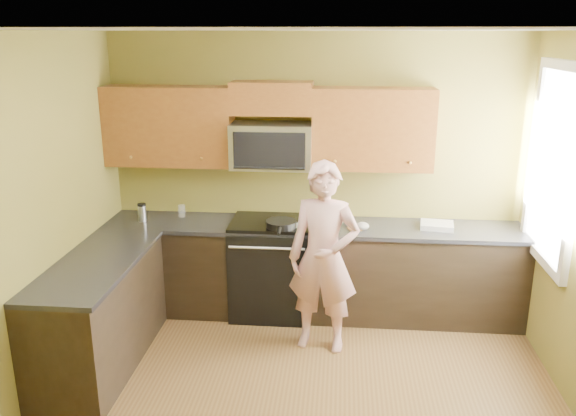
# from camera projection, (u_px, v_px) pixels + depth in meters

# --- Properties ---
(ceiling) EXTENTS (4.00, 4.00, 0.00)m
(ceiling) POSITION_uv_depth(u_px,v_px,m) (301.00, 30.00, 3.44)
(ceiling) COLOR white
(ceiling) RESTS_ON ground
(wall_back) EXTENTS (4.00, 0.00, 4.00)m
(wall_back) POSITION_uv_depth(u_px,v_px,m) (315.00, 174.00, 5.74)
(wall_back) COLOR olive
(wall_back) RESTS_ON ground
(wall_left) EXTENTS (0.00, 4.00, 4.00)m
(wall_left) POSITION_uv_depth(u_px,v_px,m) (11.00, 235.00, 4.01)
(wall_left) COLOR olive
(wall_left) RESTS_ON ground
(cabinet_back_run) EXTENTS (4.00, 0.60, 0.88)m
(cabinet_back_run) POSITION_uv_depth(u_px,v_px,m) (312.00, 271.00, 5.72)
(cabinet_back_run) COLOR black
(cabinet_back_run) RESTS_ON floor
(cabinet_left_run) EXTENTS (0.60, 1.60, 0.88)m
(cabinet_left_run) POSITION_uv_depth(u_px,v_px,m) (100.00, 315.00, 4.82)
(cabinet_left_run) COLOR black
(cabinet_left_run) RESTS_ON floor
(countertop_back) EXTENTS (4.00, 0.62, 0.04)m
(countertop_back) POSITION_uv_depth(u_px,v_px,m) (313.00, 227.00, 5.57)
(countertop_back) COLOR black
(countertop_back) RESTS_ON cabinet_back_run
(countertop_left) EXTENTS (0.62, 1.60, 0.04)m
(countertop_left) POSITION_uv_depth(u_px,v_px,m) (96.00, 264.00, 4.69)
(countertop_left) COLOR black
(countertop_left) RESTS_ON cabinet_left_run
(stove) EXTENTS (0.76, 0.65, 0.95)m
(stove) POSITION_uv_depth(u_px,v_px,m) (271.00, 267.00, 5.72)
(stove) COLOR black
(stove) RESTS_ON floor
(microwave) EXTENTS (0.76, 0.40, 0.42)m
(microwave) POSITION_uv_depth(u_px,v_px,m) (272.00, 167.00, 5.56)
(microwave) COLOR silver
(microwave) RESTS_ON wall_back
(upper_cab_left) EXTENTS (1.22, 0.33, 0.75)m
(upper_cab_left) POSITION_uv_depth(u_px,v_px,m) (172.00, 164.00, 5.68)
(upper_cab_left) COLOR brown
(upper_cab_left) RESTS_ON wall_back
(upper_cab_right) EXTENTS (1.12, 0.33, 0.75)m
(upper_cab_right) POSITION_uv_depth(u_px,v_px,m) (371.00, 168.00, 5.51)
(upper_cab_right) COLOR brown
(upper_cab_right) RESTS_ON wall_back
(upper_cab_over_mw) EXTENTS (0.76, 0.33, 0.30)m
(upper_cab_over_mw) POSITION_uv_depth(u_px,v_px,m) (272.00, 98.00, 5.40)
(upper_cab_over_mw) COLOR brown
(upper_cab_over_mw) RESTS_ON wall_back
(window) EXTENTS (0.06, 1.06, 1.66)m
(window) POSITION_uv_depth(u_px,v_px,m) (555.00, 166.00, 4.72)
(window) COLOR white
(window) RESTS_ON wall_right
(woman) EXTENTS (0.67, 0.49, 1.67)m
(woman) POSITION_uv_depth(u_px,v_px,m) (324.00, 258.00, 4.98)
(woman) COLOR #D66C6B
(woman) RESTS_ON floor
(frying_pan) EXTENTS (0.30, 0.51, 0.07)m
(frying_pan) POSITION_uv_depth(u_px,v_px,m) (281.00, 227.00, 5.41)
(frying_pan) COLOR black
(frying_pan) RESTS_ON stove
(butter_tub) EXTENTS (0.15, 0.15, 0.09)m
(butter_tub) POSITION_uv_depth(u_px,v_px,m) (312.00, 227.00, 5.51)
(butter_tub) COLOR yellow
(butter_tub) RESTS_ON countertop_back
(toast_slice) EXTENTS (0.14, 0.14, 0.01)m
(toast_slice) POSITION_uv_depth(u_px,v_px,m) (355.00, 229.00, 5.43)
(toast_slice) COLOR #B27F47
(toast_slice) RESTS_ON countertop_back
(napkin_a) EXTENTS (0.14, 0.15, 0.06)m
(napkin_a) POSITION_uv_depth(u_px,v_px,m) (299.00, 226.00, 5.44)
(napkin_a) COLOR silver
(napkin_a) RESTS_ON countertop_back
(napkin_b) EXTENTS (0.14, 0.15, 0.07)m
(napkin_b) POSITION_uv_depth(u_px,v_px,m) (363.00, 226.00, 5.43)
(napkin_b) COLOR silver
(napkin_b) RESTS_ON countertop_back
(dish_towel) EXTENTS (0.33, 0.28, 0.05)m
(dish_towel) POSITION_uv_depth(u_px,v_px,m) (437.00, 225.00, 5.48)
(dish_towel) COLOR silver
(dish_towel) RESTS_ON countertop_back
(travel_mug) EXTENTS (0.09, 0.09, 0.18)m
(travel_mug) POSITION_uv_depth(u_px,v_px,m) (143.00, 221.00, 5.68)
(travel_mug) COLOR silver
(travel_mug) RESTS_ON countertop_back
(glass_b) EXTENTS (0.08, 0.08, 0.12)m
(glass_b) POSITION_uv_depth(u_px,v_px,m) (182.00, 211.00, 5.79)
(glass_b) COLOR silver
(glass_b) RESTS_ON countertop_back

